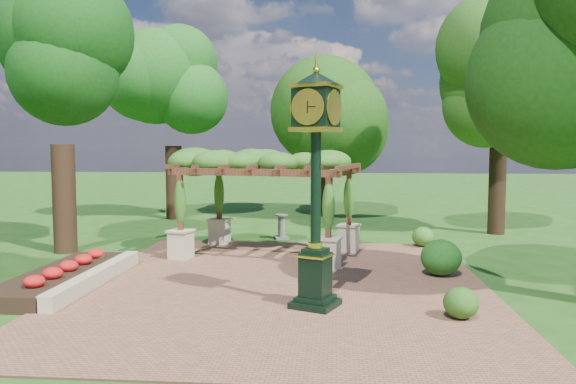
{
  "coord_description": "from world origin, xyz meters",
  "views": [
    {
      "loc": [
        1.28,
        -12.71,
        3.45
      ],
      "look_at": [
        0.0,
        2.5,
        2.2
      ],
      "focal_mm": 35.0,
      "sensor_mm": 36.0,
      "label": 1
    }
  ],
  "objects": [
    {
      "name": "pergola",
      "position": [
        -0.82,
        4.63,
        2.76
      ],
      "size": [
        5.96,
        4.46,
        3.36
      ],
      "rotation": [
        0.0,
        0.0,
        -0.23
      ],
      "color": "beige",
      "rests_on": "brick_plaza"
    },
    {
      "name": "tree_west_near",
      "position": [
        -7.45,
        4.67,
        6.2
      ],
      "size": [
        4.26,
        4.26,
        9.06
      ],
      "color": "#352115",
      "rests_on": "ground"
    },
    {
      "name": "flower_bed",
      "position": [
        -5.5,
        0.5,
        0.18
      ],
      "size": [
        1.5,
        5.0,
        0.36
      ],
      "primitive_type": "cube",
      "color": "red",
      "rests_on": "ground"
    },
    {
      "name": "shrub_back",
      "position": [
        4.29,
        6.52,
        0.37
      ],
      "size": [
        0.89,
        0.89,
        0.67
      ],
      "primitive_type": "ellipsoid",
      "rotation": [
        0.0,
        0.0,
        0.22
      ],
      "color": "#2E621C",
      "rests_on": "brick_plaza"
    },
    {
      "name": "sundial",
      "position": [
        -0.69,
        7.85,
        0.41
      ],
      "size": [
        0.64,
        0.64,
        0.93
      ],
      "rotation": [
        0.0,
        0.0,
        0.3
      ],
      "color": "gray",
      "rests_on": "ground"
    },
    {
      "name": "brick_plaza",
      "position": [
        0.0,
        1.0,
        0.02
      ],
      "size": [
        10.0,
        12.0,
        0.04
      ],
      "primitive_type": "cube",
      "color": "brown",
      "rests_on": "ground"
    },
    {
      "name": "tree_east_far",
      "position": [
        7.63,
        9.83,
        6.28
      ],
      "size": [
        4.18,
        4.18,
        9.15
      ],
      "color": "black",
      "rests_on": "ground"
    },
    {
      "name": "border_wall",
      "position": [
        -4.6,
        0.5,
        0.2
      ],
      "size": [
        0.35,
        5.0,
        0.4
      ],
      "primitive_type": "cube",
      "color": "#C6B793",
      "rests_on": "ground"
    },
    {
      "name": "ground",
      "position": [
        0.0,
        0.0,
        0.0
      ],
      "size": [
        120.0,
        120.0,
        0.0
      ],
      "primitive_type": "plane",
      "color": "#1E4714",
      "rests_on": "ground"
    },
    {
      "name": "tree_west_far",
      "position": [
        -6.35,
        13.31,
        6.12
      ],
      "size": [
        4.26,
        4.26,
        8.94
      ],
      "color": "#311D13",
      "rests_on": "ground"
    },
    {
      "name": "pedestal_clock",
      "position": [
        0.88,
        -1.0,
        3.02
      ],
      "size": [
        1.3,
        1.3,
        5.05
      ],
      "rotation": [
        0.0,
        0.0,
        -0.4
      ],
      "color": "black",
      "rests_on": "brick_plaza"
    },
    {
      "name": "shrub_mid",
      "position": [
        4.09,
        2.18,
        0.52
      ],
      "size": [
        1.36,
        1.36,
        0.96
      ],
      "primitive_type": "ellipsoid",
      "rotation": [
        0.0,
        0.0,
        0.34
      ],
      "color": "#1B5417",
      "rests_on": "brick_plaza"
    },
    {
      "name": "shrub_front",
      "position": [
        3.78,
        -1.58,
        0.35
      ],
      "size": [
        0.88,
        0.88,
        0.63
      ],
      "primitive_type": "ellipsoid",
      "rotation": [
        0.0,
        0.0,
        -0.32
      ],
      "color": "#265017",
      "rests_on": "brick_plaza"
    },
    {
      "name": "tree_north",
      "position": [
        0.81,
        14.94,
        5.06
      ],
      "size": [
        4.86,
        4.86,
        7.37
      ],
      "color": "#332114",
      "rests_on": "ground"
    }
  ]
}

